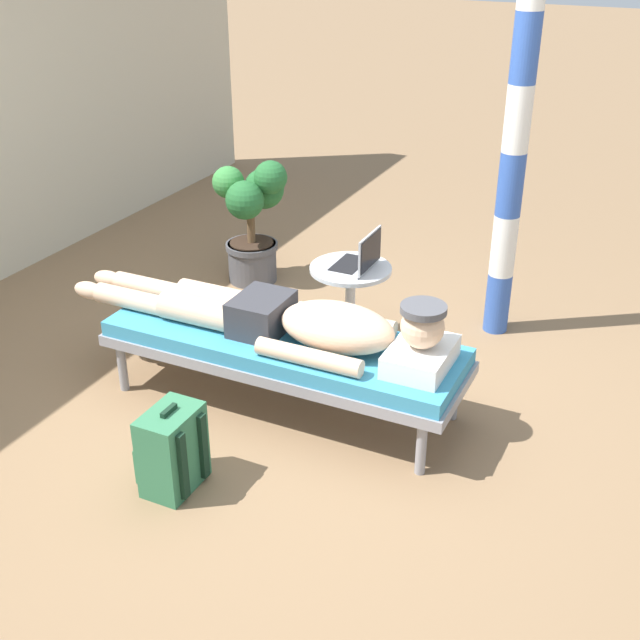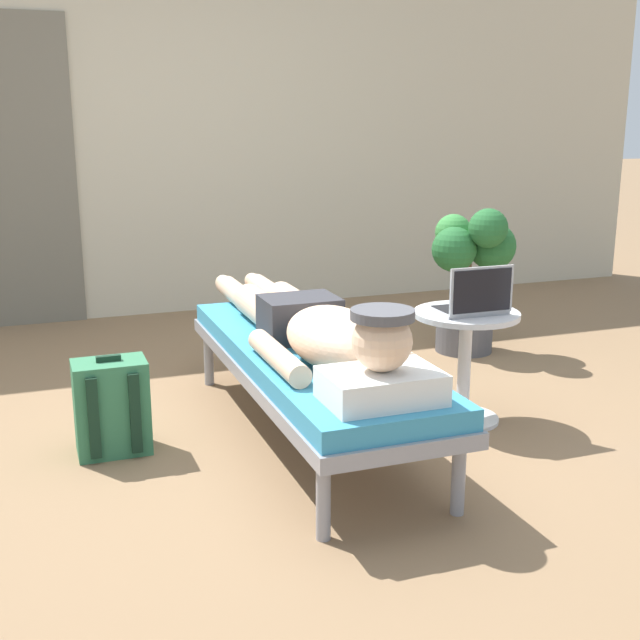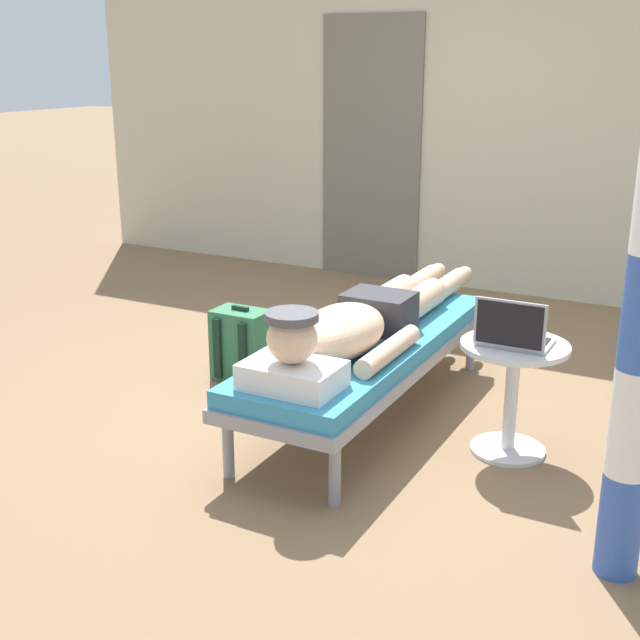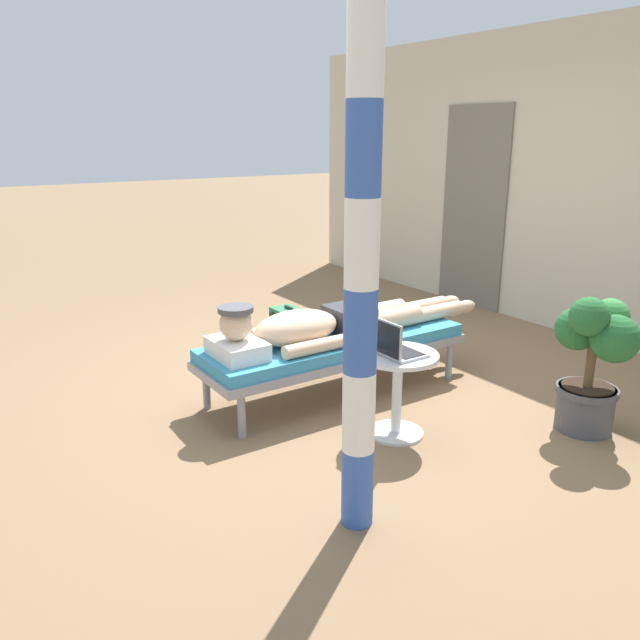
% 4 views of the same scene
% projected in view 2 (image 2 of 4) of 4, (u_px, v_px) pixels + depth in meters
% --- Properties ---
extents(ground_plane, '(40.00, 40.00, 0.00)m').
position_uv_depth(ground_plane, '(279.00, 441.00, 3.52)').
color(ground_plane, '#846647').
extents(house_wall_back, '(7.60, 0.20, 2.70)m').
position_uv_depth(house_wall_back, '(182.00, 122.00, 5.67)').
color(house_wall_back, beige).
rests_on(house_wall_back, ground).
extents(house_door_panel, '(0.84, 0.03, 2.04)m').
position_uv_depth(house_door_panel, '(10.00, 174.00, 5.26)').
color(house_door_panel, '#6D6759').
rests_on(house_door_panel, ground).
extents(lounge_chair, '(0.61, 1.93, 0.42)m').
position_uv_depth(lounge_chair, '(309.00, 362.00, 3.49)').
color(lounge_chair, gray).
rests_on(lounge_chair, ground).
extents(person_reclining, '(0.53, 2.17, 0.33)m').
position_uv_depth(person_reclining, '(315.00, 328.00, 3.37)').
color(person_reclining, white).
rests_on(person_reclining, lounge_chair).
extents(side_table, '(0.48, 0.48, 0.52)m').
position_uv_depth(side_table, '(465.00, 347.00, 3.67)').
color(side_table, silver).
rests_on(side_table, ground).
extents(laptop, '(0.31, 0.24, 0.23)m').
position_uv_depth(laptop, '(473.00, 301.00, 3.57)').
color(laptop, '#A5A8AD').
rests_on(laptop, side_table).
extents(backpack, '(0.30, 0.26, 0.42)m').
position_uv_depth(backpack, '(112.00, 407.00, 3.36)').
color(backpack, '#33724C').
rests_on(backpack, ground).
extents(potted_plant, '(0.52, 0.53, 0.88)m').
position_uv_depth(potted_plant, '(470.00, 274.00, 4.77)').
color(potted_plant, '#4C4C51').
rests_on(potted_plant, ground).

